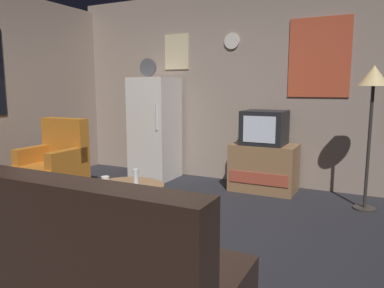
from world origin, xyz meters
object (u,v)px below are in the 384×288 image
at_px(wine_glass, 136,177).
at_px(armchair, 55,168).
at_px(mug_ceramic_white, 105,181).
at_px(fridge, 155,128).
at_px(crt_tv, 265,128).
at_px(coffee_table, 127,207).
at_px(standing_lamp, 373,87).
at_px(tv_stand, 264,167).
at_px(remote_control, 114,183).
at_px(couch, 88,274).

distance_m(wine_glass, armchair, 1.69).
xyz_separation_m(mug_ceramic_white, armchair, (-1.38, 0.66, -0.14)).
bearing_deg(fridge, crt_tv, 1.41).
bearing_deg(mug_ceramic_white, coffee_table, 25.88).
height_order(fridge, wine_glass, fridge).
distance_m(fridge, coffee_table, 2.13).
bearing_deg(standing_lamp, coffee_table, -140.76).
xyz_separation_m(tv_stand, mug_ceramic_white, (-0.98, -2.00, 0.17)).
xyz_separation_m(crt_tv, wine_glass, (-0.75, -1.83, -0.34)).
xyz_separation_m(tv_stand, coffee_table, (-0.80, -1.92, -0.09)).
bearing_deg(wine_glass, mug_ceramic_white, -143.71).
bearing_deg(armchair, crt_tv, 29.69).
xyz_separation_m(fridge, crt_tv, (1.66, 0.04, 0.09)).
bearing_deg(crt_tv, coffee_table, -112.61).
relative_size(fridge, standing_lamp, 1.11).
relative_size(coffee_table, wine_glass, 4.80).
relative_size(tv_stand, remote_control, 5.60).
xyz_separation_m(standing_lamp, armchair, (-3.59, -1.09, -1.02)).
bearing_deg(standing_lamp, remote_control, -142.31).
height_order(coffee_table, couch, couch).
bearing_deg(remote_control, tv_stand, 55.53).
bearing_deg(crt_tv, wine_glass, -112.12).
distance_m(fridge, armchair, 1.53).
distance_m(fridge, wine_glass, 2.03).
bearing_deg(mug_ceramic_white, remote_control, 57.95).
bearing_deg(coffee_table, remote_control, -174.63).
bearing_deg(fridge, wine_glass, -63.08).
height_order(tv_stand, remote_control, tv_stand).
distance_m(fridge, remote_control, 2.05).
height_order(standing_lamp, wine_glass, standing_lamp).
distance_m(fridge, tv_stand, 1.72).
bearing_deg(tv_stand, crt_tv, -171.42).
xyz_separation_m(coffee_table, wine_glass, (0.05, 0.08, 0.29)).
bearing_deg(coffee_table, crt_tv, 67.39).
height_order(standing_lamp, couch, standing_lamp).
bearing_deg(mug_ceramic_white, tv_stand, 63.87).
bearing_deg(coffee_table, wine_glass, 57.53).
distance_m(fridge, couch, 3.55).
relative_size(wine_glass, remote_control, 1.00).
bearing_deg(remote_control, fridge, 102.42).
bearing_deg(wine_glass, coffee_table, -122.47).
relative_size(fridge, tv_stand, 2.11).
distance_m(coffee_table, remote_control, 0.26).
distance_m(crt_tv, couch, 3.26).
height_order(fridge, couch, fridge).
bearing_deg(tv_stand, coffee_table, -112.76).
xyz_separation_m(mug_ceramic_white, remote_control, (0.05, 0.07, -0.03)).
distance_m(coffee_table, armchair, 1.66).
xyz_separation_m(crt_tv, remote_control, (-0.93, -1.93, -0.40)).
relative_size(standing_lamp, mug_ceramic_white, 17.67).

